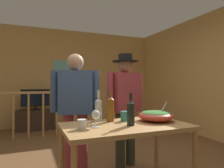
{
  "coord_description": "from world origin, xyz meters",
  "views": [
    {
      "loc": [
        -1.03,
        -2.32,
        1.15
      ],
      "look_at": [
        -0.15,
        -0.17,
        1.14
      ],
      "focal_mm": 32.12,
      "sensor_mm": 36.0,
      "label": 1
    }
  ],
  "objects_px": {
    "serving_table": "(126,133)",
    "person_standing_right": "(125,100)",
    "stair_railing": "(38,109)",
    "mug_teal": "(125,116)",
    "salad_bowl": "(156,115)",
    "tv_console": "(35,120)",
    "person_standing_left": "(75,103)",
    "mug_white": "(82,124)",
    "wine_bottle_amber": "(111,108)",
    "framed_picture": "(61,69)",
    "wine_bottle_clear": "(98,109)",
    "wine_glass": "(96,115)",
    "flat_screen_tv": "(35,98)",
    "wine_bottle_dark": "(131,112)"
  },
  "relations": [
    {
      "from": "mug_teal",
      "to": "salad_bowl",
      "type": "bearing_deg",
      "value": -23.85
    },
    {
      "from": "stair_railing",
      "to": "mug_white",
      "type": "xyz_separation_m",
      "value": [
        0.27,
        -2.84,
        0.19
      ]
    },
    {
      "from": "flat_screen_tv",
      "to": "framed_picture",
      "type": "bearing_deg",
      "value": 25.53
    },
    {
      "from": "framed_picture",
      "to": "tv_console",
      "type": "height_order",
      "value": "framed_picture"
    },
    {
      "from": "tv_console",
      "to": "wine_glass",
      "type": "height_order",
      "value": "wine_glass"
    },
    {
      "from": "tv_console",
      "to": "mug_white",
      "type": "xyz_separation_m",
      "value": [
        0.3,
        -3.6,
        0.54
      ]
    },
    {
      "from": "framed_picture",
      "to": "wine_bottle_dark",
      "type": "height_order",
      "value": "framed_picture"
    },
    {
      "from": "serving_table",
      "to": "wine_glass",
      "type": "xyz_separation_m",
      "value": [
        -0.32,
        -0.02,
        0.19
      ]
    },
    {
      "from": "wine_glass",
      "to": "person_standing_right",
      "type": "relative_size",
      "value": 0.1
    },
    {
      "from": "framed_picture",
      "to": "serving_table",
      "type": "height_order",
      "value": "framed_picture"
    },
    {
      "from": "tv_console",
      "to": "wine_bottle_clear",
      "type": "relative_size",
      "value": 2.71
    },
    {
      "from": "tv_console",
      "to": "person_standing_right",
      "type": "relative_size",
      "value": 0.58
    },
    {
      "from": "mug_white",
      "to": "tv_console",
      "type": "bearing_deg",
      "value": 94.74
    },
    {
      "from": "tv_console",
      "to": "person_standing_left",
      "type": "bearing_deg",
      "value": -81.93
    },
    {
      "from": "framed_picture",
      "to": "salad_bowl",
      "type": "distance_m",
      "value": 3.92
    },
    {
      "from": "wine_glass",
      "to": "mug_teal",
      "type": "height_order",
      "value": "wine_glass"
    },
    {
      "from": "flat_screen_tv",
      "to": "tv_console",
      "type": "bearing_deg",
      "value": 90.0
    },
    {
      "from": "flat_screen_tv",
      "to": "mug_teal",
      "type": "xyz_separation_m",
      "value": [
        0.83,
        -3.36,
        0.0
      ]
    },
    {
      "from": "wine_bottle_amber",
      "to": "framed_picture",
      "type": "bearing_deg",
      "value": 89.99
    },
    {
      "from": "wine_bottle_clear",
      "to": "wine_bottle_amber",
      "type": "bearing_deg",
      "value": -33.34
    },
    {
      "from": "framed_picture",
      "to": "wine_bottle_clear",
      "type": "distance_m",
      "value": 3.63
    },
    {
      "from": "wine_bottle_dark",
      "to": "person_standing_left",
      "type": "height_order",
      "value": "person_standing_left"
    },
    {
      "from": "flat_screen_tv",
      "to": "mug_teal",
      "type": "distance_m",
      "value": 3.46
    },
    {
      "from": "salad_bowl",
      "to": "wine_bottle_dark",
      "type": "height_order",
      "value": "wine_bottle_dark"
    },
    {
      "from": "serving_table",
      "to": "person_standing_right",
      "type": "xyz_separation_m",
      "value": [
        0.35,
        0.73,
        0.26
      ]
    },
    {
      "from": "salad_bowl",
      "to": "mug_white",
      "type": "relative_size",
      "value": 3.29
    },
    {
      "from": "serving_table",
      "to": "person_standing_right",
      "type": "bearing_deg",
      "value": 64.2
    },
    {
      "from": "person_standing_left",
      "to": "person_standing_right",
      "type": "bearing_deg",
      "value": -168.25
    },
    {
      "from": "person_standing_left",
      "to": "wine_bottle_amber",
      "type": "bearing_deg",
      "value": 129.49
    },
    {
      "from": "wine_bottle_amber",
      "to": "mug_teal",
      "type": "distance_m",
      "value": 0.18
    },
    {
      "from": "serving_table",
      "to": "salad_bowl",
      "type": "xyz_separation_m",
      "value": [
        0.38,
        0.04,
        0.14
      ]
    },
    {
      "from": "flat_screen_tv",
      "to": "person_standing_right",
      "type": "bearing_deg",
      "value": -68.48
    },
    {
      "from": "stair_railing",
      "to": "person_standing_left",
      "type": "xyz_separation_m",
      "value": [
        0.37,
        -2.07,
        0.3
      ]
    },
    {
      "from": "stair_railing",
      "to": "mug_teal",
      "type": "bearing_deg",
      "value": -73.12
    },
    {
      "from": "wine_bottle_clear",
      "to": "wine_bottle_amber",
      "type": "height_order",
      "value": "wine_bottle_clear"
    },
    {
      "from": "salad_bowl",
      "to": "mug_teal",
      "type": "xyz_separation_m",
      "value": [
        -0.31,
        0.14,
        -0.01
      ]
    },
    {
      "from": "stair_railing",
      "to": "salad_bowl",
      "type": "height_order",
      "value": "stair_railing"
    },
    {
      "from": "stair_railing",
      "to": "mug_teal",
      "type": "relative_size",
      "value": 17.0
    },
    {
      "from": "wine_bottle_amber",
      "to": "mug_white",
      "type": "xyz_separation_m",
      "value": [
        -0.37,
        -0.25,
        -0.1
      ]
    },
    {
      "from": "wine_bottle_clear",
      "to": "wine_bottle_dark",
      "type": "height_order",
      "value": "wine_bottle_clear"
    },
    {
      "from": "flat_screen_tv",
      "to": "wine_bottle_dark",
      "type": "bearing_deg",
      "value": -77.84
    },
    {
      "from": "wine_glass",
      "to": "stair_railing",
      "type": "bearing_deg",
      "value": 98.17
    },
    {
      "from": "serving_table",
      "to": "wine_bottle_clear",
      "type": "height_order",
      "value": "wine_bottle_clear"
    },
    {
      "from": "tv_console",
      "to": "serving_table",
      "type": "distance_m",
      "value": 3.66
    },
    {
      "from": "serving_table",
      "to": "wine_bottle_clear",
      "type": "relative_size",
      "value": 3.74
    },
    {
      "from": "mug_white",
      "to": "wine_bottle_amber",
      "type": "bearing_deg",
      "value": 33.96
    },
    {
      "from": "salad_bowl",
      "to": "person_standing_left",
      "type": "distance_m",
      "value": 1.01
    },
    {
      "from": "wine_bottle_amber",
      "to": "mug_teal",
      "type": "xyz_separation_m",
      "value": [
        0.15,
        -0.04,
        -0.09
      ]
    },
    {
      "from": "stair_railing",
      "to": "framed_picture",
      "type": "bearing_deg",
      "value": 58.48
    },
    {
      "from": "salad_bowl",
      "to": "mug_teal",
      "type": "bearing_deg",
      "value": 156.15
    }
  ]
}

